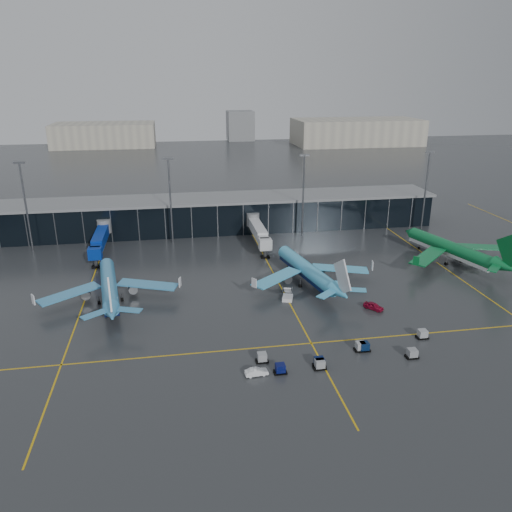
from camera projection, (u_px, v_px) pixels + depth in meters
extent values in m
plane|color=#282B2D|center=(247.00, 312.00, 106.17)|extent=(600.00, 600.00, 0.00)
cube|color=black|center=(218.00, 214.00, 161.96)|extent=(140.00, 16.00, 10.00)
cube|color=slate|center=(218.00, 198.00, 160.15)|extent=(142.00, 17.00, 0.80)
cylinder|color=#595B60|center=(104.00, 226.00, 148.55)|extent=(4.00, 4.00, 4.00)
cube|color=navy|center=(99.00, 243.00, 136.30)|extent=(3.00, 24.00, 3.00)
cylinder|color=#595B60|center=(96.00, 263.00, 130.40)|extent=(1.00, 1.00, 2.60)
cylinder|color=#595B60|center=(253.00, 219.00, 155.57)|extent=(4.00, 4.00, 4.00)
cube|color=silver|center=(260.00, 235.00, 143.32)|extent=(3.00, 24.00, 3.00)
cylinder|color=#595B60|center=(265.00, 253.00, 137.42)|extent=(1.00, 1.00, 2.60)
cylinder|color=#595B60|center=(26.00, 208.00, 139.70)|extent=(0.50, 0.50, 25.00)
cube|color=#595B60|center=(19.00, 163.00, 135.37)|extent=(3.00, 0.40, 0.60)
cylinder|color=#595B60|center=(171.00, 202.00, 145.94)|extent=(0.50, 0.50, 25.00)
cube|color=#595B60|center=(168.00, 159.00, 141.61)|extent=(3.00, 0.40, 0.60)
cylinder|color=#595B60|center=(303.00, 197.00, 152.18)|extent=(0.50, 0.50, 25.00)
cube|color=#595B60|center=(305.00, 155.00, 147.86)|extent=(3.00, 0.40, 0.60)
cylinder|color=#595B60|center=(425.00, 192.00, 158.42)|extent=(0.50, 0.50, 25.00)
cube|color=#595B60|center=(430.00, 152.00, 154.10)|extent=(3.00, 0.40, 0.60)
cube|color=#B2AD99|center=(356.00, 132.00, 362.92)|extent=(90.00, 42.00, 18.00)
cube|color=#B2AD99|center=(105.00, 135.00, 353.71)|extent=(70.00, 38.00, 16.00)
cube|color=#B2AD99|center=(240.00, 126.00, 386.84)|extent=(20.00, 20.00, 22.00)
cube|color=gold|center=(90.00, 286.00, 119.25)|extent=(0.30, 120.00, 0.02)
cube|color=gold|center=(274.00, 274.00, 126.27)|extent=(0.30, 120.00, 0.02)
cube|color=gold|center=(439.00, 264.00, 133.30)|extent=(0.30, 120.00, 0.02)
cube|color=gold|center=(311.00, 343.00, 93.82)|extent=(220.00, 0.30, 0.02)
cube|color=black|center=(360.00, 350.00, 91.28)|extent=(2.20, 1.50, 0.36)
cube|color=#979CA0|center=(361.00, 346.00, 91.02)|extent=(1.60, 1.50, 1.50)
cube|color=black|center=(364.00, 350.00, 91.20)|extent=(2.20, 1.50, 0.36)
cube|color=#041638|center=(364.00, 346.00, 90.94)|extent=(1.60, 1.50, 1.50)
cube|color=black|center=(412.00, 357.00, 88.98)|extent=(2.20, 1.50, 0.36)
cube|color=gray|center=(412.00, 353.00, 88.71)|extent=(1.60, 1.50, 1.50)
cube|color=black|center=(422.00, 337.00, 95.63)|extent=(2.20, 1.50, 0.36)
cube|color=#97999F|center=(423.00, 334.00, 95.36)|extent=(1.60, 1.50, 1.50)
cube|color=black|center=(280.00, 372.00, 84.35)|extent=(2.20, 1.50, 0.36)
cube|color=#050B45|center=(280.00, 368.00, 84.09)|extent=(1.60, 1.50, 1.50)
cube|color=black|center=(320.00, 368.00, 85.63)|extent=(2.20, 1.50, 0.36)
cube|color=gray|center=(320.00, 364.00, 85.37)|extent=(1.60, 1.50, 1.50)
cube|color=black|center=(262.00, 361.00, 87.67)|extent=(2.20, 1.50, 0.36)
cube|color=gray|center=(262.00, 357.00, 87.41)|extent=(1.60, 1.50, 1.50)
cube|color=black|center=(319.00, 366.00, 86.27)|extent=(2.20, 1.50, 0.36)
cube|color=#04113C|center=(319.00, 362.00, 86.01)|extent=(1.60, 1.50, 1.50)
cube|color=silver|center=(288.00, 298.00, 111.99)|extent=(3.09, 3.73, 0.80)
cube|color=silver|center=(288.00, 290.00, 111.34)|extent=(2.40, 3.19, 2.29)
imported|color=maroon|center=(374.00, 306.00, 107.20)|extent=(4.14, 4.58, 1.51)
imported|color=white|center=(257.00, 372.00, 83.57)|extent=(4.04, 1.69, 1.30)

